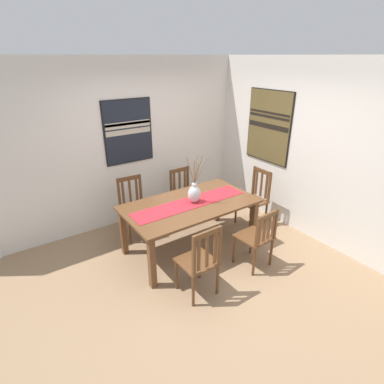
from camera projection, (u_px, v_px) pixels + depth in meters
name	position (u px, v px, depth m)	size (l,w,h in m)	color
ground_plane	(206.00, 263.00, 4.36)	(6.40, 6.40, 0.03)	#8E7051
wall_back	(142.00, 142.00, 5.19)	(6.40, 0.12, 2.70)	silver
wall_side	(303.00, 150.00, 4.76)	(0.12, 6.40, 2.70)	silver
dining_table	(190.00, 209.00, 4.42)	(1.90, 1.04, 0.76)	brown
table_runner	(190.00, 203.00, 4.38)	(1.75, 0.36, 0.01)	#B7232D
centerpiece_vase	(194.00, 193.00, 4.35)	(0.25, 0.22, 0.71)	silver
chair_0	(134.00, 207.00, 4.88)	(0.45, 0.45, 0.95)	brown
chair_1	(257.00, 237.00, 4.10)	(0.45, 0.45, 0.88)	brown
chair_2	(200.00, 261.00, 3.59)	(0.43, 0.43, 0.96)	brown
chair_3	(184.00, 193.00, 5.42)	(0.44, 0.44, 0.89)	brown
chair_4	(255.00, 198.00, 5.17)	(0.42, 0.42, 0.97)	brown
painting_on_back_wall	(128.00, 132.00, 4.92)	(0.82, 0.05, 1.03)	black
painting_on_side_wall	(269.00, 127.00, 5.14)	(0.05, 0.91, 1.20)	black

